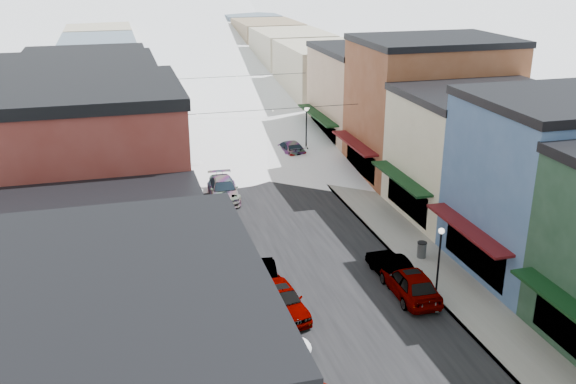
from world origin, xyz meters
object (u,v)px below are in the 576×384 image
car_green_sedan (391,267)px  streetlamp_near (439,253)px  car_dark_hatch (262,282)px  car_silver_sedan (281,299)px  trash_can (422,250)px

car_green_sedan → streetlamp_near: (1.52, -2.67, 1.94)m
car_dark_hatch → car_green_sedan: size_ratio=1.12×
car_green_sedan → streetlamp_near: size_ratio=1.08×
streetlamp_near → car_dark_hatch: bearing=163.8°
streetlamp_near → car_silver_sedan: bearing=176.4°
car_green_sedan → trash_can: car_green_sedan is taller
car_silver_sedan → car_green_sedan: (7.18, 2.13, -0.11)m
car_dark_hatch → streetlamp_near: size_ratio=1.20×
car_green_sedan → trash_can: size_ratio=4.21×
car_dark_hatch → streetlamp_near: (9.25, -2.69, 1.86)m
car_dark_hatch → car_silver_sedan: bearing=-67.7°
streetlamp_near → car_green_sedan: bearing=119.6°
trash_can → streetlamp_near: streetlamp_near is taller
trash_can → streetlamp_near: bearing=-106.1°
car_silver_sedan → car_green_sedan: 7.49m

